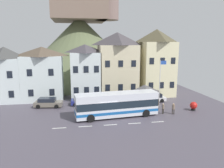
{
  "coord_description": "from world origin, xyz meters",
  "views": [
    {
      "loc": [
        -4.0,
        -26.85,
        9.66
      ],
      "look_at": [
        1.19,
        3.54,
        3.88
      ],
      "focal_mm": 35.01,
      "sensor_mm": 36.0,
      "label": 1
    }
  ],
  "objects": [
    {
      "name": "hilltop_castle",
      "position": [
        -2.46,
        30.23,
        8.81
      ],
      "size": [
        33.58,
        33.58,
        23.58
      ],
      "color": "#626D4A",
      "rests_on": "ground_plane"
    },
    {
      "name": "transit_bus",
      "position": [
        1.33,
        0.54,
        1.63
      ],
      "size": [
        11.18,
        3.58,
        3.23
      ],
      "rotation": [
        0.0,
        0.0,
        0.1
      ],
      "color": "silver",
      "rests_on": "ground_plane"
    },
    {
      "name": "parked_car_03",
      "position": [
        8.59,
        7.08,
        0.67
      ],
      "size": [
        4.6,
        1.98,
        1.37
      ],
      "rotation": [
        0.0,
        0.0,
        3.14
      ],
      "color": "white",
      "rests_on": "ground_plane"
    },
    {
      "name": "parked_car_00",
      "position": [
        -2.84,
        7.0,
        0.67
      ],
      "size": [
        3.98,
        2.17,
        1.36
      ],
      "rotation": [
        0.0,
        0.0,
        -0.05
      ],
      "color": "navy",
      "rests_on": "ground_plane"
    },
    {
      "name": "townhouse_01",
      "position": [
        -9.45,
        11.53,
        4.54
      ],
      "size": [
        6.58,
        5.13,
        9.08
      ],
      "color": "silver",
      "rests_on": "ground_plane"
    },
    {
      "name": "flagpole",
      "position": [
        8.69,
        3.97,
        4.14
      ],
      "size": [
        0.95,
        0.1,
        7.16
      ],
      "color": "silver",
      "rests_on": "ground_plane"
    },
    {
      "name": "townhouse_00",
      "position": [
        -15.37,
        11.56,
        4.55
      ],
      "size": [
        5.24,
        5.19,
        9.1
      ],
      "color": "silver",
      "rests_on": "ground_plane"
    },
    {
      "name": "townhouse_04",
      "position": [
        11.02,
        12.15,
        6.1
      ],
      "size": [
        5.86,
        6.37,
        12.19
      ],
      "color": "beige",
      "rests_on": "ground_plane"
    },
    {
      "name": "townhouse_02",
      "position": [
        -2.19,
        12.04,
        4.73
      ],
      "size": [
        5.12,
        6.14,
        9.47
      ],
      "color": "silver",
      "rests_on": "ground_plane"
    },
    {
      "name": "harbour_buoy",
      "position": [
        12.82,
        1.26,
        0.72
      ],
      "size": [
        1.05,
        1.05,
        1.3
      ],
      "color": "black",
      "rests_on": "ground_plane"
    },
    {
      "name": "bus_shelter",
      "position": [
        6.29,
        4.13,
        2.92
      ],
      "size": [
        3.6,
        3.6,
        3.49
      ],
      "color": "#473D33",
      "rests_on": "ground_plane"
    },
    {
      "name": "townhouse_03",
      "position": [
        3.61,
        12.09,
        5.79
      ],
      "size": [
        6.72,
        6.24,
        11.57
      ],
      "color": "beige",
      "rests_on": "ground_plane"
    },
    {
      "name": "pedestrian_02",
      "position": [
        5.13,
        3.01,
        0.88
      ],
      "size": [
        0.29,
        0.29,
        1.55
      ],
      "color": "#2D2D38",
      "rests_on": "ground_plane"
    },
    {
      "name": "parked_car_01",
      "position": [
        -8.2,
        6.63,
        0.7
      ],
      "size": [
        4.33,
        2.26,
        1.44
      ],
      "rotation": [
        0.0,
        0.0,
        -0.13
      ],
      "color": "slate",
      "rests_on": "ground_plane"
    },
    {
      "name": "ground_plane",
      "position": [
        0.0,
        -0.0,
        -0.03
      ],
      "size": [
        40.0,
        60.0,
        0.07
      ],
      "color": "#4F4955"
    },
    {
      "name": "public_bench",
      "position": [
        6.83,
        6.47,
        0.48
      ],
      "size": [
        1.73,
        0.48,
        0.87
      ],
      "color": "brown",
      "rests_on": "ground_plane"
    },
    {
      "name": "pedestrian_00",
      "position": [
        9.19,
        0.18,
        0.9
      ],
      "size": [
        0.35,
        0.35,
        1.55
      ],
      "color": "#38332D",
      "rests_on": "ground_plane"
    },
    {
      "name": "parked_car_02",
      "position": [
        3.12,
        7.3,
        0.69
      ],
      "size": [
        4.0,
        2.15,
        1.43
      ],
      "rotation": [
        0.0,
        0.0,
        -0.08
      ],
      "color": "#305735",
      "rests_on": "ground_plane"
    },
    {
      "name": "pedestrian_01",
      "position": [
        7.85,
        0.56,
        0.89
      ],
      "size": [
        0.33,
        0.33,
        1.53
      ],
      "color": "#38332D",
      "rests_on": "ground_plane"
    }
  ]
}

